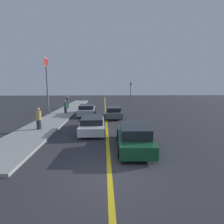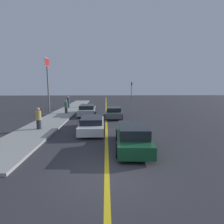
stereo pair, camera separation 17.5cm
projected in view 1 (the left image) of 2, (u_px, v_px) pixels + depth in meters
ground_plane at (110, 175)px, 6.87m from camera, size 120.00×120.00×0.00m
road_center_line at (106, 111)px, 24.66m from camera, size 0.20×60.00×0.01m
sidewalk_left at (66, 111)px, 23.59m from camera, size 3.02×34.36×0.15m
car_near_right_lane at (134, 137)px, 9.82m from camera, size 2.06×4.69×1.34m
car_ahead_center at (93, 124)px, 13.53m from camera, size 1.99×4.83×1.15m
car_far_distant at (114, 112)px, 19.40m from camera, size 2.00×4.14×1.19m
car_parked_left_lot at (87, 110)px, 20.95m from camera, size 2.05×4.82×1.27m
pedestrian_near_curb at (39, 118)px, 13.52m from camera, size 0.42×0.42×1.70m
pedestrian_mid_group at (66, 107)px, 21.58m from camera, size 0.41×0.41×1.62m
pedestrian_far_standing at (67, 102)px, 26.93m from camera, size 0.41×0.41×1.80m
traffic_light at (131, 91)px, 30.44m from camera, size 0.18×0.40×4.17m
roadside_sign at (47, 74)px, 22.83m from camera, size 0.20×1.57×7.11m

